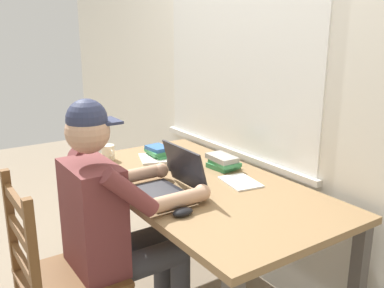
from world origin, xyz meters
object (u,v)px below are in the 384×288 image
(computer_mouse, at_px, (183,212))
(desk, at_px, (199,197))
(coffee_mug_dark, at_px, (174,161))
(coffee_mug_white, at_px, (108,152))
(book_stack_main, at_px, (160,152))
(laptop, at_px, (170,183))
(wooden_chair, at_px, (59,279))
(seated_person, at_px, (116,217))
(book_stack_side, at_px, (223,162))

(computer_mouse, bearing_deg, desk, 135.53)
(coffee_mug_dark, bearing_deg, computer_mouse, -28.20)
(computer_mouse, distance_m, coffee_mug_white, 0.93)
(coffee_mug_dark, relative_size, book_stack_main, 0.55)
(laptop, xyz_separation_m, computer_mouse, (0.25, -0.09, -0.04))
(desk, relative_size, laptop, 4.79)
(wooden_chair, height_order, laptop, laptop)
(laptop, bearing_deg, book_stack_main, 155.12)
(seated_person, distance_m, book_stack_main, 0.77)
(coffee_mug_dark, bearing_deg, wooden_chair, -69.50)
(coffee_mug_dark, xyz_separation_m, book_stack_side, (0.15, 0.24, -0.01))
(desk, distance_m, coffee_mug_white, 0.69)
(wooden_chair, xyz_separation_m, laptop, (0.01, 0.57, 0.33))
(desk, bearing_deg, laptop, -76.40)
(desk, xyz_separation_m, seated_person, (0.04, -0.49, 0.03))
(computer_mouse, xyz_separation_m, coffee_mug_dark, (-0.55, 0.29, 0.03))
(desk, relative_size, wooden_chair, 1.67)
(computer_mouse, height_order, coffee_mug_white, coffee_mug_white)
(wooden_chair, height_order, coffee_mug_white, wooden_chair)
(seated_person, bearing_deg, computer_mouse, 38.05)
(seated_person, relative_size, book_stack_side, 6.12)
(desk, bearing_deg, book_stack_main, 174.11)
(desk, xyz_separation_m, coffee_mug_dark, (-0.25, 0.00, 0.13))
(laptop, height_order, book_stack_main, laptop)
(desk, bearing_deg, coffee_mug_dark, 179.25)
(coffee_mug_white, xyz_separation_m, book_stack_side, (0.53, 0.48, -0.01))
(book_stack_side, bearing_deg, computer_mouse, -53.12)
(wooden_chair, bearing_deg, book_stack_main, 123.21)
(wooden_chair, relative_size, coffee_mug_dark, 8.53)
(seated_person, bearing_deg, coffee_mug_dark, 120.33)
(coffee_mug_white, relative_size, coffee_mug_dark, 1.06)
(coffee_mug_dark, distance_m, book_stack_side, 0.28)
(wooden_chair, bearing_deg, coffee_mug_dark, 110.50)
(book_stack_main, bearing_deg, laptop, -24.88)
(wooden_chair, height_order, book_stack_main, wooden_chair)
(desk, distance_m, seated_person, 0.50)
(computer_mouse, bearing_deg, coffee_mug_white, 176.55)
(wooden_chair, bearing_deg, book_stack_side, 98.03)
(computer_mouse, distance_m, book_stack_main, 0.87)
(computer_mouse, xyz_separation_m, book_stack_main, (-0.80, 0.34, 0.02))
(laptop, bearing_deg, computer_mouse, -19.40)
(seated_person, distance_m, book_stack_side, 0.76)
(wooden_chair, xyz_separation_m, coffee_mug_dark, (-0.29, 0.78, 0.33))
(desk, relative_size, seated_person, 1.27)
(desk, height_order, coffee_mug_white, coffee_mug_white)
(desk, height_order, book_stack_side, book_stack_side)
(seated_person, xyz_separation_m, wooden_chair, (-0.00, -0.28, -0.22))
(seated_person, height_order, coffee_mug_white, seated_person)
(coffee_mug_white, bearing_deg, laptop, 2.62)
(desk, distance_m, computer_mouse, 0.43)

